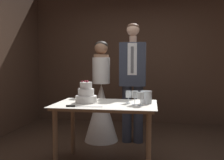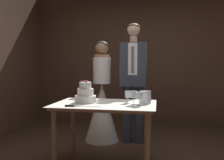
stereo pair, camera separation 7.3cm
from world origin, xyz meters
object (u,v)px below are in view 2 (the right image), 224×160
(wine_glass_near, at_px, (128,95))
(wine_glass_far, at_px, (134,95))
(wine_glass_middle, at_px, (139,96))
(bride, at_px, (102,104))
(cake_knife, at_px, (76,106))
(cake_table, at_px, (105,111))
(groom, at_px, (133,77))
(tiered_cake, at_px, (85,95))
(hurricane_candle, at_px, (145,97))

(wine_glass_near, relative_size, wine_glass_far, 0.93)
(wine_glass_middle, distance_m, bride, 1.28)
(cake_knife, height_order, bride, bride)
(cake_table, distance_m, wine_glass_middle, 0.48)
(wine_glass_near, relative_size, bride, 0.09)
(wine_glass_far, bearing_deg, groom, 95.96)
(cake_table, height_order, bride, bride)
(tiered_cake, xyz_separation_m, wine_glass_near, (0.52, 0.03, 0.01))
(tiered_cake, relative_size, wine_glass_near, 1.82)
(cake_knife, height_order, wine_glass_near, wine_glass_near)
(cake_table, bearing_deg, bride, 104.91)
(wine_glass_middle, relative_size, bride, 0.10)
(wine_glass_far, bearing_deg, wine_glass_middle, -39.10)
(tiered_cake, distance_m, wine_glass_far, 0.61)
(cake_table, xyz_separation_m, groom, (0.25, 0.95, 0.36))
(tiered_cake, relative_size, bride, 0.17)
(wine_glass_near, bearing_deg, wine_glass_middle, -46.21)
(tiered_cake, relative_size, hurricane_candle, 1.82)
(cake_knife, distance_m, wine_glass_far, 0.68)
(cake_table, relative_size, wine_glass_middle, 7.83)
(wine_glass_far, distance_m, groom, 1.01)
(wine_glass_near, distance_m, wine_glass_far, 0.14)
(bride, distance_m, groom, 0.67)
(groom, bearing_deg, wine_glass_near, -88.93)
(wine_glass_middle, distance_m, hurricane_candle, 0.20)
(cake_table, height_order, wine_glass_far, wine_glass_far)
(cake_knife, xyz_separation_m, wine_glass_middle, (0.69, 0.19, 0.10))
(tiered_cake, xyz_separation_m, groom, (0.50, 0.92, 0.17))
(hurricane_candle, xyz_separation_m, groom, (-0.23, 0.86, 0.20))
(wine_glass_far, bearing_deg, cake_table, 172.78)
(wine_glass_near, bearing_deg, groom, 91.07)
(cake_table, distance_m, groom, 1.04)
(cake_knife, bearing_deg, wine_glass_near, 25.68)
(tiered_cake, bearing_deg, groom, 61.21)
(wine_glass_middle, bearing_deg, groom, 99.30)
(wine_glass_near, height_order, wine_glass_middle, wine_glass_middle)
(bride, bearing_deg, hurricane_candle, -49.54)
(cake_table, xyz_separation_m, wine_glass_near, (0.27, 0.06, 0.20))
(cake_table, height_order, tiered_cake, tiered_cake)
(cake_knife, distance_m, hurricane_candle, 0.84)
(tiered_cake, height_order, wine_glass_near, tiered_cake)
(tiered_cake, xyz_separation_m, hurricane_candle, (0.73, 0.06, -0.03))
(wine_glass_near, xyz_separation_m, wine_glass_far, (0.09, -0.11, 0.01))
(tiered_cake, height_order, wine_glass_middle, tiered_cake)
(cake_knife, height_order, wine_glass_far, wine_glass_far)
(wine_glass_near, bearing_deg, cake_table, -167.15)
(wine_glass_near, bearing_deg, bride, 120.45)
(tiered_cake, bearing_deg, wine_glass_far, -6.68)
(bride, bearing_deg, groom, -0.07)
(wine_glass_middle, xyz_separation_m, hurricane_candle, (0.06, 0.19, -0.04))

